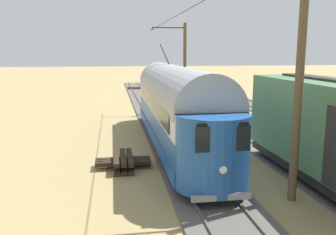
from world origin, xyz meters
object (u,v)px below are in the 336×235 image
Objects in this scene: vintage_streetcar at (176,105)px; catenary_pole_mid_near at (297,88)px; spare_tie_stack at (123,161)px; catenary_pole_foreground at (184,66)px.

vintage_streetcar is 2.28× the size of catenary_pole_mid_near.
catenary_pole_mid_near is 3.06× the size of spare_tie_stack.
catenary_pole_mid_near is at bearing 141.38° from spare_tie_stack.
catenary_pole_mid_near is 7.92m from spare_tie_stack.
vintage_streetcar is at bearing -71.06° from catenary_pole_mid_near.
catenary_pole_foreground is at bearing -90.00° from catenary_pole_mid_near.
spare_tie_stack is at bearing 48.00° from vintage_streetcar.
catenary_pole_mid_near is at bearing 90.00° from catenary_pole_foreground.
vintage_streetcar is at bearing 76.40° from catenary_pole_foreground.
catenary_pole_foreground is 3.06× the size of spare_tie_stack.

